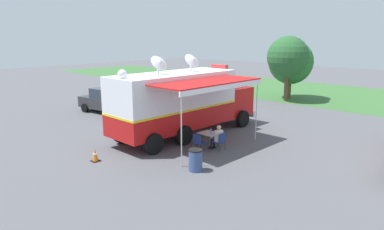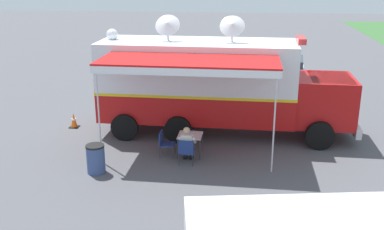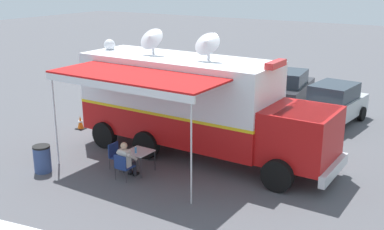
% 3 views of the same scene
% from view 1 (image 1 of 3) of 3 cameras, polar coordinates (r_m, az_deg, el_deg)
% --- Properties ---
extents(ground_plane, '(100.00, 100.00, 0.00)m').
position_cam_1_polar(ground_plane, '(18.99, -2.85, -3.70)').
color(ground_plane, '#515156').
extents(grass_verge, '(80.00, 14.00, 0.01)m').
position_cam_1_polar(grass_verge, '(35.59, 21.30, 3.21)').
color(grass_verge, '#386633').
rests_on(grass_verge, ground).
extents(lot_stripe, '(0.16, 4.80, 0.01)m').
position_cam_1_polar(lot_stripe, '(22.35, -1.49, -1.15)').
color(lot_stripe, silver).
rests_on(lot_stripe, ground).
extents(command_truck, '(4.90, 9.51, 4.53)m').
position_cam_1_polar(command_truck, '(19.02, -1.20, 2.37)').
color(command_truck, '#B71414').
rests_on(command_truck, ground).
extents(folding_table, '(0.81, 0.81, 0.73)m').
position_cam_1_polar(folding_table, '(17.24, 2.62, -3.09)').
color(folding_table, silver).
rests_on(folding_table, ground).
extents(water_bottle, '(0.07, 0.07, 0.22)m').
position_cam_1_polar(water_bottle, '(17.10, 3.08, -2.66)').
color(water_bottle, '#4C99D8').
rests_on(water_bottle, folding_table).
extents(folding_chair_at_table, '(0.48, 0.48, 0.87)m').
position_cam_1_polar(folding_chair_at_table, '(16.78, 4.63, -4.13)').
color(folding_chair_at_table, navy).
rests_on(folding_chair_at_table, ground).
extents(folding_chair_beside_table, '(0.48, 0.48, 0.87)m').
position_cam_1_polar(folding_chair_beside_table, '(16.58, 1.10, -4.30)').
color(folding_chair_beside_table, navy).
rests_on(folding_chair_beside_table, ground).
extents(seated_responder, '(0.66, 0.55, 1.25)m').
position_cam_1_polar(seated_responder, '(16.86, 4.15, -3.55)').
color(seated_responder, silver).
rests_on(seated_responder, ground).
extents(trash_bin, '(0.57, 0.57, 0.91)m').
position_cam_1_polar(trash_bin, '(14.30, 0.58, -7.37)').
color(trash_bin, '#384C7F').
rests_on(trash_bin, ground).
extents(traffic_cone, '(0.36, 0.36, 0.58)m').
position_cam_1_polar(traffic_cone, '(15.99, -15.50, -6.32)').
color(traffic_cone, black).
rests_on(traffic_cone, ground).
extents(car_behind_truck, '(4.39, 2.40, 1.76)m').
position_cam_1_polar(car_behind_truck, '(25.70, -13.72, 2.32)').
color(car_behind_truck, '#2D2D33').
rests_on(car_behind_truck, ground).
extents(car_far_corner, '(4.36, 2.34, 1.76)m').
position_cam_1_polar(car_far_corner, '(25.85, -6.35, 2.67)').
color(car_far_corner, '#B2B5BA').
rests_on(car_far_corner, ground).
extents(tree_far_left, '(3.80, 3.80, 5.08)m').
position_cam_1_polar(tree_far_left, '(31.68, 15.82, 8.31)').
color(tree_far_left, brown).
rests_on(tree_far_left, ground).
extents(tree_left_of_centre, '(3.42, 3.42, 5.41)m').
position_cam_1_polar(tree_left_of_centre, '(30.31, 15.36, 9.12)').
color(tree_left_of_centre, brown).
rests_on(tree_left_of_centre, ground).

